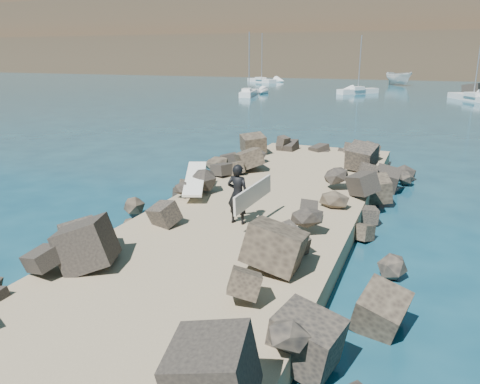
% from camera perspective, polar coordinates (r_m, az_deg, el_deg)
% --- Properties ---
extents(ground, '(800.00, 800.00, 0.00)m').
position_cam_1_polar(ground, '(14.23, 1.52, -4.74)').
color(ground, '#0F384C').
rests_on(ground, ground).
extents(jetty, '(6.00, 26.00, 0.60)m').
position_cam_1_polar(jetty, '(12.40, -1.75, -6.55)').
color(jetty, '#8C7759').
rests_on(jetty, ground).
extents(riprap_left, '(2.60, 22.00, 1.00)m').
position_cam_1_polar(riprap_left, '(14.06, -11.82, -3.18)').
color(riprap_left, black).
rests_on(riprap_left, ground).
extents(riprap_right, '(2.60, 22.00, 1.00)m').
position_cam_1_polar(riprap_right, '(12.00, 12.11, -6.70)').
color(riprap_right, black).
rests_on(riprap_right, ground).
extents(headland, '(360.00, 140.00, 32.00)m').
position_cam_1_polar(headland, '(172.85, 25.22, 18.62)').
color(headland, '#2D4919').
rests_on(headland, ground).
extents(surfboard_resting, '(1.51, 2.52, 0.08)m').
position_cam_1_polar(surfboard_resting, '(15.71, -5.50, 1.25)').
color(surfboard_resting, white).
rests_on(surfboard_resting, riprap_left).
extents(boat_imported, '(5.70, 6.12, 2.35)m').
position_cam_1_polar(boat_imported, '(85.47, 18.79, 12.98)').
color(boat_imported, silver).
rests_on(boat_imported, ground).
extents(surfer_with_board, '(0.92, 2.09, 1.69)m').
position_cam_1_polar(surfer_with_board, '(12.83, -0.01, -0.26)').
color(surfer_with_board, black).
rests_on(surfer_with_board, jetty).
extents(sailboat_a, '(2.70, 6.68, 7.92)m').
position_cam_1_polar(sailboat_a, '(61.05, 1.07, 11.98)').
color(sailboat_a, silver).
rests_on(sailboat_a, ground).
extents(sailboat_b, '(5.02, 5.71, 7.63)m').
position_cam_1_polar(sailboat_b, '(66.16, 14.17, 11.85)').
color(sailboat_b, silver).
rests_on(sailboat_b, ground).
extents(sailboat_e, '(6.92, 5.84, 8.95)m').
position_cam_1_polar(sailboat_e, '(90.31, 2.63, 13.43)').
color(sailboat_e, silver).
rests_on(sailboat_e, ground).
extents(sailboat_c, '(5.34, 7.78, 9.46)m').
position_cam_1_polar(sailboat_c, '(60.66, 26.57, 10.25)').
color(sailboat_c, silver).
rests_on(sailboat_c, ground).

